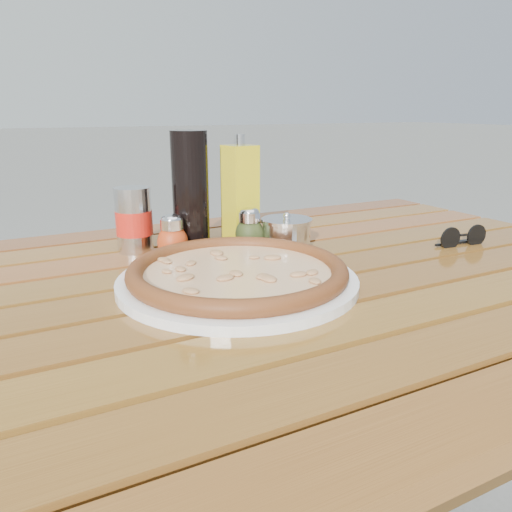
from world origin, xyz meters
name	(u,v)px	position (x,y,z in m)	size (l,w,h in m)	color
table	(262,322)	(0.00, 0.00, 0.67)	(1.40, 0.90, 0.75)	#321B0B
plate	(238,281)	(-0.05, -0.02, 0.76)	(0.36, 0.36, 0.01)	white
pizza	(238,271)	(-0.05, -0.02, 0.77)	(0.35, 0.35, 0.03)	#FBE1B3
pepper_shaker	(172,238)	(-0.09, 0.16, 0.79)	(0.05, 0.05, 0.08)	#C03E15
oregano_shaker	(250,230)	(0.06, 0.15, 0.79)	(0.07, 0.07, 0.08)	#36411A
dark_bottle	(191,193)	(-0.04, 0.20, 0.86)	(0.07, 0.07, 0.22)	black
soda_can	(134,221)	(-0.14, 0.24, 0.81)	(0.08, 0.08, 0.12)	silver
olive_oil_cruet	(240,194)	(0.07, 0.21, 0.85)	(0.06, 0.06, 0.21)	gold
parmesan_tin	(286,234)	(0.12, 0.12, 0.78)	(0.12, 0.12, 0.07)	silver
sunglasses	(462,238)	(0.44, -0.01, 0.77)	(0.11, 0.03, 0.04)	black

